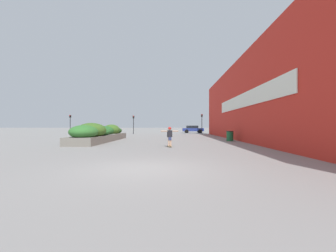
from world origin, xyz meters
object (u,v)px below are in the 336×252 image
at_px(car_leftmost, 193,129).
at_px(traffic_light_left, 133,121).
at_px(car_center_left, 256,129).
at_px(traffic_light_right, 202,120).
at_px(traffic_light_far_left, 70,121).
at_px(skateboarder, 170,134).
at_px(trash_bin, 230,136).
at_px(skateboard, 170,146).

relative_size(car_leftmost, traffic_light_left, 1.28).
height_order(car_leftmost, car_center_left, car_center_left).
distance_m(car_center_left, traffic_light_right, 12.09).
xyz_separation_m(car_leftmost, traffic_light_far_left, (-21.43, -5.27, 1.46)).
bearing_deg(traffic_light_far_left, skateboarder, -52.94).
distance_m(traffic_light_left, traffic_light_right, 11.77).
distance_m(skateboarder, traffic_light_right, 24.36).
distance_m(trash_bin, traffic_light_right, 17.84).
xyz_separation_m(car_leftmost, traffic_light_right, (1.18, -4.74, 1.55)).
distance_m(skateboard, traffic_light_right, 24.42).
bearing_deg(car_center_left, traffic_light_left, -78.00).
xyz_separation_m(skateboarder, traffic_light_right, (5.04, 23.79, 1.47)).
bearing_deg(skateboard, traffic_light_far_left, 113.37).
height_order(skateboard, traffic_light_far_left, traffic_light_far_left).
bearing_deg(traffic_light_left, traffic_light_right, 0.28).
distance_m(skateboard, skateboarder, 0.78).
relative_size(trash_bin, traffic_light_far_left, 0.28).
bearing_deg(skateboard, car_leftmost, 68.60).
relative_size(skateboarder, trash_bin, 1.34).
relative_size(skateboard, skateboarder, 0.51).
bearing_deg(trash_bin, skateboarder, -131.92).
bearing_deg(car_center_left, skateboard, -29.31).
bearing_deg(traffic_light_right, skateboard, -101.96).
relative_size(car_center_left, traffic_light_left, 1.22).
distance_m(skateboarder, car_center_left, 32.77).
bearing_deg(traffic_light_left, skateboarder, -74.18).
relative_size(skateboard, traffic_light_left, 0.20).
bearing_deg(traffic_light_right, car_leftmost, 103.92).
xyz_separation_m(skateboard, car_center_left, (16.04, 28.57, 0.74)).
height_order(traffic_light_left, traffic_light_right, traffic_light_right).
bearing_deg(traffic_light_right, traffic_light_far_left, -178.66).
height_order(skateboard, car_center_left, car_center_left).
bearing_deg(skateboard, trash_bin, 34.40).
distance_m(car_leftmost, traffic_light_right, 5.12).
xyz_separation_m(skateboard, skateboarder, (-0.00, -0.00, 0.78)).
distance_m(trash_bin, traffic_light_left, 21.53).
bearing_deg(trash_bin, traffic_light_far_left, 143.18).
bearing_deg(skateboarder, skateboard, 73.93).
bearing_deg(car_center_left, traffic_light_right, -66.51).
bearing_deg(car_center_left, trash_bin, -25.23).
bearing_deg(traffic_light_left, car_leftmost, 24.38).
bearing_deg(traffic_light_right, skateboarder, -101.96).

